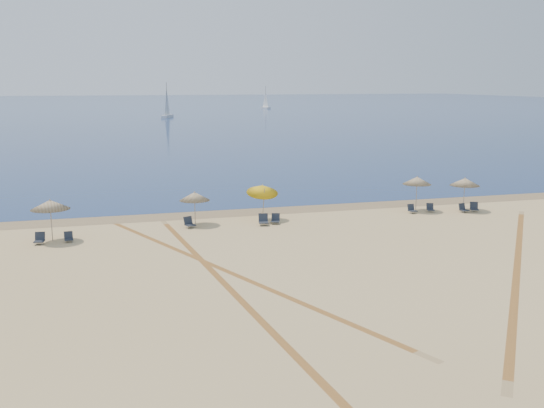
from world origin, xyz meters
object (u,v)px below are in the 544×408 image
Objects in this scene: sailboat_2 at (266,102)px; chair_2 at (40,239)px; chair_3 at (69,237)px; chair_5 at (263,220)px; chair_6 at (275,219)px; sailboat_1 at (167,107)px; chair_10 at (474,207)px; chair_8 at (430,208)px; umbrella_3 at (262,189)px; chair_7 at (412,209)px; umbrella_2 at (195,196)px; umbrella_1 at (50,205)px; umbrella_4 at (417,181)px; chair_4 at (189,223)px; umbrella_5 at (465,182)px; chair_9 at (463,208)px.

chair_2 is at bearing -119.93° from sailboat_2.
chair_5 is at bearing -0.81° from chair_3.
sailboat_1 is (5.41, 127.00, 2.47)m from chair_6.
sailboat_1 is (-9.61, 127.02, 2.47)m from chair_10.
chair_6 is 127.14m from sailboat_1.
chair_6 is 1.14× the size of chair_8.
umbrella_3 is 15.75m from chair_10.
chair_6 is at bearing -70.23° from sailboat_1.
chair_7 is 175.70m from sailboat_2.
umbrella_2 reaches higher than chair_5.
sailboat_1 is (19.42, 127.91, 0.58)m from umbrella_1.
chair_10 is at bearing -4.85° from umbrella_3.
chair_4 is at bearing -176.50° from umbrella_4.
umbrella_1 is 1.13× the size of umbrella_2.
umbrella_3 reaches higher than chair_7.
chair_6 is at bearing 21.84° from chair_5.
sailboat_1 reaches higher than umbrella_5.
chair_3 is (-24.15, -2.75, -1.96)m from umbrella_4.
umbrella_1 is 9.04m from umbrella_2.
chair_4 is at bearing -123.26° from umbrella_2.
umbrella_3 is 3.18× the size of chair_4.
chair_9 is at bearing -111.15° from sailboat_2.
chair_3 is 0.08× the size of sailboat_2.
sailboat_1 is at bearing 86.52° from chair_7.
chair_3 is (-7.86, -2.48, -1.64)m from umbrella_2.
chair_6 is 0.09× the size of sailboat_1.
sailboat_2 reaches higher than chair_10.
umbrella_1 is 14.16m from chair_6.
umbrella_1 is 0.28× the size of sailboat_1.
sailboat_2 is (58.94, 174.52, 2.04)m from chair_2.
umbrella_4 is 3.52m from umbrella_5.
umbrella_3 reaches higher than umbrella_2.
chair_3 is at bearing -168.04° from umbrella_3.
chair_2 is 1.05× the size of chair_9.
chair_4 is (-0.50, -0.76, -1.59)m from umbrella_2.
umbrella_5 is 0.32× the size of sailboat_2.
chair_8 is 2.34m from chair_9.
chair_2 is at bearing 179.12° from chair_7.
chair_5 is 14.98m from chair_9.
chair_9 is (28.77, 1.38, -0.02)m from chair_2.
umbrella_4 is 3.07× the size of chair_10.
chair_5 is 15.90m from chair_10.
chair_10 is (4.64, -0.72, 0.02)m from chair_7.
umbrella_1 is at bearing -166.97° from umbrella_2.
umbrella_1 is at bearing -177.03° from umbrella_5.
umbrella_3 is (13.44, 2.21, -0.05)m from umbrella_1.
chair_7 is at bearing -65.53° from sailboat_1.
chair_5 reaches higher than chair_3.
umbrella_2 reaches higher than chair_2.
umbrella_3 is 4.11× the size of chair_7.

